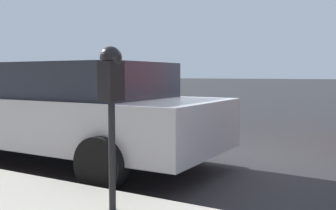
% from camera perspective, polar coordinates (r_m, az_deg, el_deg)
% --- Properties ---
extents(ground_plane, '(220.00, 220.00, 0.00)m').
position_cam_1_polar(ground_plane, '(6.10, 3.56, -8.04)').
color(ground_plane, '#2B2B2D').
extents(parking_meter, '(0.21, 0.19, 1.42)m').
position_cam_1_polar(parking_meter, '(3.39, -8.23, 2.71)').
color(parking_meter, black).
rests_on(parking_meter, sidewalk).
extents(car_silver, '(2.14, 4.97, 1.49)m').
position_cam_1_polar(car_silver, '(6.10, -14.87, -0.67)').
color(car_silver, '#B7BABF').
rests_on(car_silver, ground_plane).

